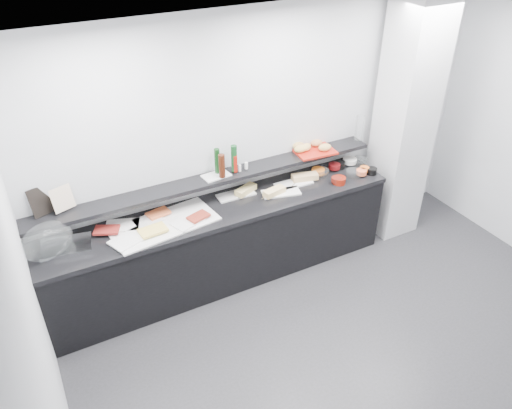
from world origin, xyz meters
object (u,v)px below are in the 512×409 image
framed_print (41,201)px  condiment_tray (216,176)px  carafe (360,129)px  cloche_base (66,246)px  bread_tray (315,151)px  sandwich_plate_mid (281,193)px

framed_print → condiment_tray: bearing=-23.0°
carafe → condiment_tray: bearing=179.3°
cloche_base → bread_tray: (2.65, 0.13, 0.24)m
condiment_tray → carafe: bearing=-7.0°
carafe → cloche_base: bearing=-177.7°
cloche_base → bread_tray: bearing=13.8°
framed_print → carafe: bearing=-21.6°
framed_print → bread_tray: bearing=-21.9°
framed_print → condiment_tray: size_ratio=0.96×
bread_tray → cloche_base: bearing=-172.4°
sandwich_plate_mid → framed_print: size_ratio=1.51×
cloche_base → sandwich_plate_mid: cloche_base is taller
sandwich_plate_mid → condiment_tray: bearing=173.7°
sandwich_plate_mid → carafe: size_ratio=1.31×
condiment_tray → carafe: (1.73, -0.02, 0.14)m
sandwich_plate_mid → framed_print: 2.27m
bread_tray → carafe: carafe is taller
cloche_base → carafe: bearing=13.2°
framed_print → condiment_tray: 1.61m
framed_print → sandwich_plate_mid: bearing=-27.9°
sandwich_plate_mid → carafe: 1.20m
sandwich_plate_mid → condiment_tray: (-0.62, 0.23, 0.25)m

